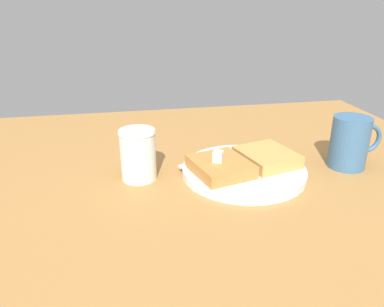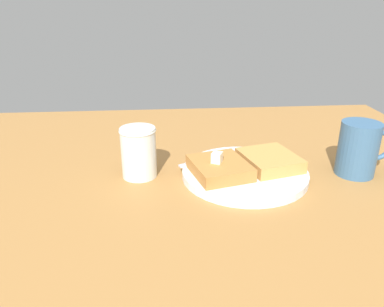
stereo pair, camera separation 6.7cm
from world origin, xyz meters
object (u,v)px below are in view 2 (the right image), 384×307
(plate, at_px, (245,173))
(coffee_mug, at_px, (359,149))
(syrup_jar, at_px, (139,154))
(fork, at_px, (220,157))

(plate, distance_m, coffee_mug, 0.21)
(plate, xyz_separation_m, syrup_jar, (-0.19, 0.02, 0.03))
(syrup_jar, bearing_deg, fork, 13.55)
(syrup_jar, bearing_deg, coffee_mug, -3.54)
(plate, height_order, coffee_mug, coffee_mug)
(plate, relative_size, coffee_mug, 2.24)
(plate, bearing_deg, coffee_mug, -0.83)
(fork, relative_size, syrup_jar, 1.64)
(fork, distance_m, syrup_jar, 0.16)
(plate, height_order, fork, fork)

